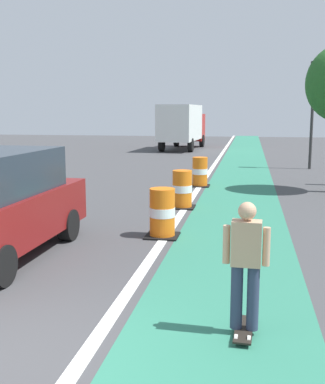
{
  "coord_description": "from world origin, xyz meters",
  "views": [
    {
      "loc": [
        2.69,
        -4.58,
        2.76
      ],
      "look_at": [
        0.93,
        5.18,
        1.1
      ],
      "focal_mm": 45.06,
      "sensor_mm": 36.0,
      "label": 1
    }
  ],
  "objects_px": {
    "skateboarder_on_lane": "(246,264)",
    "traffic_barrel_mid": "(182,190)",
    "traffic_light_corner": "(313,96)",
    "traffic_barrel_back": "(200,172)",
    "delivery_truck_down_block": "(182,124)",
    "traffic_barrel_front": "(162,213)"
  },
  "relations": [
    {
      "from": "skateboarder_on_lane",
      "to": "traffic_barrel_back",
      "type": "xyz_separation_m",
      "value": [
        -1.78,
        12.01,
        -0.38
      ]
    },
    {
      "from": "traffic_barrel_front",
      "to": "delivery_truck_down_block",
      "type": "distance_m",
      "value": 25.29
    },
    {
      "from": "traffic_light_corner",
      "to": "traffic_barrel_mid",
      "type": "bearing_deg",
      "value": -114.31
    },
    {
      "from": "skateboarder_on_lane",
      "to": "delivery_truck_down_block",
      "type": "distance_m",
      "value": 30.0
    },
    {
      "from": "traffic_barrel_front",
      "to": "traffic_barrel_mid",
      "type": "xyz_separation_m",
      "value": [
        -0.02,
        3.34,
        0.0
      ]
    },
    {
      "from": "delivery_truck_down_block",
      "to": "traffic_barrel_front",
      "type": "bearing_deg",
      "value": -83.11
    },
    {
      "from": "skateboarder_on_lane",
      "to": "traffic_barrel_mid",
      "type": "height_order",
      "value": "skateboarder_on_lane"
    },
    {
      "from": "skateboarder_on_lane",
      "to": "traffic_barrel_mid",
      "type": "xyz_separation_m",
      "value": [
        -1.87,
        7.85,
        -0.38
      ]
    },
    {
      "from": "traffic_barrel_back",
      "to": "delivery_truck_down_block",
      "type": "relative_size",
      "value": 0.14
    },
    {
      "from": "traffic_barrel_mid",
      "to": "traffic_light_corner",
      "type": "height_order",
      "value": "traffic_light_corner"
    },
    {
      "from": "skateboarder_on_lane",
      "to": "traffic_barrel_back",
      "type": "distance_m",
      "value": 12.15
    },
    {
      "from": "traffic_barrel_front",
      "to": "traffic_light_corner",
      "type": "bearing_deg",
      "value": 71.1
    },
    {
      "from": "traffic_barrel_back",
      "to": "skateboarder_on_lane",
      "type": "bearing_deg",
      "value": -81.55
    },
    {
      "from": "traffic_barrel_mid",
      "to": "delivery_truck_down_block",
      "type": "relative_size",
      "value": 0.14
    },
    {
      "from": "delivery_truck_down_block",
      "to": "skateboarder_on_lane",
      "type": "bearing_deg",
      "value": -80.62
    },
    {
      "from": "traffic_barrel_mid",
      "to": "traffic_barrel_front",
      "type": "bearing_deg",
      "value": -89.69
    },
    {
      "from": "traffic_barrel_back",
      "to": "traffic_light_corner",
      "type": "bearing_deg",
      "value": 53.93
    },
    {
      "from": "traffic_barrel_mid",
      "to": "delivery_truck_down_block",
      "type": "xyz_separation_m",
      "value": [
        -3.01,
        21.73,
        1.31
      ]
    },
    {
      "from": "traffic_barrel_mid",
      "to": "traffic_barrel_back",
      "type": "distance_m",
      "value": 4.16
    },
    {
      "from": "skateboarder_on_lane",
      "to": "traffic_barrel_mid",
      "type": "bearing_deg",
      "value": 103.42
    },
    {
      "from": "skateboarder_on_lane",
      "to": "traffic_barrel_front",
      "type": "relative_size",
      "value": 1.55
    },
    {
      "from": "traffic_barrel_mid",
      "to": "delivery_truck_down_block",
      "type": "bearing_deg",
      "value": 97.89
    }
  ]
}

